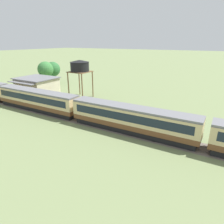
# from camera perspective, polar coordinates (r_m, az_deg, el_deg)

# --- Properties ---
(passenger_train) EXTENTS (106.22, 3.08, 4.20)m
(passenger_train) POSITION_cam_1_polar(r_m,az_deg,el_deg) (30.83, 5.92, -1.88)
(passenger_train) COLOR brown
(passenger_train) RESTS_ON ground_plane
(railway_track) EXTENTS (158.45, 3.60, 0.04)m
(railway_track) POSITION_cam_1_polar(r_m,az_deg,el_deg) (34.76, -4.34, -3.40)
(railway_track) COLOR #665B51
(railway_track) RESTS_ON ground_plane
(station_building) EXTENTS (9.84, 9.54, 4.45)m
(station_building) POSITION_cam_1_polar(r_m,az_deg,el_deg) (57.34, -20.59, 7.02)
(station_building) COLOR beige
(station_building) RESTS_ON ground_plane
(water_tower) EXTENTS (4.78, 4.78, 9.28)m
(water_tower) POSITION_cam_1_polar(r_m,az_deg,el_deg) (50.19, -9.20, 12.69)
(water_tower) COLOR brown
(water_tower) RESTS_ON ground_plane
(yard_tree_0) EXTENTS (4.85, 4.85, 7.02)m
(yard_tree_0) POSITION_cam_1_polar(r_m,az_deg,el_deg) (71.39, -16.55, 11.65)
(yard_tree_0) COLOR brown
(yard_tree_0) RESTS_ON ground_plane
(yard_tree_1) EXTENTS (4.82, 4.82, 7.62)m
(yard_tree_1) POSITION_cam_1_polar(r_m,az_deg,el_deg) (66.73, -18.46, 11.47)
(yard_tree_1) COLOR #4C3823
(yard_tree_1) RESTS_ON ground_plane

